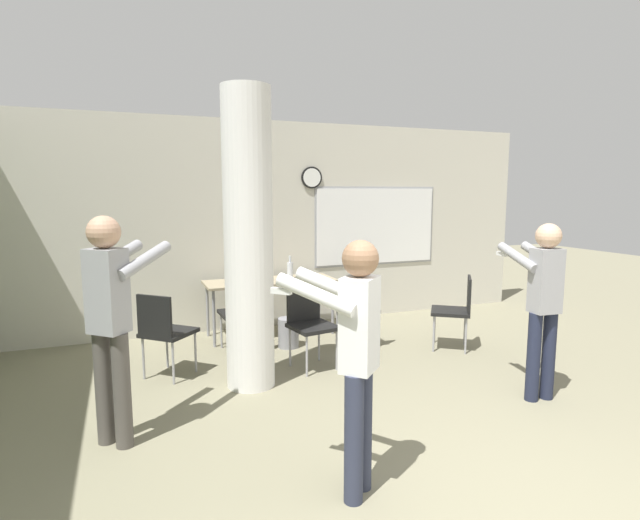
# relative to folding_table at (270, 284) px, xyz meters

# --- Properties ---
(wall_back) EXTENTS (8.00, 0.15, 2.80)m
(wall_back) POSITION_rel_folding_table_xyz_m (0.23, 0.52, 0.73)
(wall_back) COLOR beige
(wall_back) RESTS_ON ground_plane
(support_pillar) EXTENTS (0.46, 0.46, 2.80)m
(support_pillar) POSITION_rel_folding_table_xyz_m (-0.65, -1.57, 0.73)
(support_pillar) COLOR white
(support_pillar) RESTS_ON ground_plane
(folding_table) EXTENTS (1.66, 0.61, 0.73)m
(folding_table) POSITION_rel_folding_table_xyz_m (0.00, 0.00, 0.00)
(folding_table) COLOR tan
(folding_table) RESTS_ON ground_plane
(bottle_on_table) EXTENTS (0.08, 0.08, 0.30)m
(bottle_on_table) POSITION_rel_folding_table_xyz_m (0.28, 0.03, 0.17)
(bottle_on_table) COLOR silver
(bottle_on_table) RESTS_ON folding_table
(waste_bin) EXTENTS (0.25, 0.25, 0.35)m
(waste_bin) POSITION_rel_folding_table_xyz_m (0.05, -0.58, -0.50)
(waste_bin) COLOR gray
(waste_bin) RESTS_ON ground_plane
(chair_table_left) EXTENTS (0.46, 0.46, 0.87)m
(chair_table_left) POSITION_rel_folding_table_xyz_m (-0.51, -0.56, -0.16)
(chair_table_left) COLOR black
(chair_table_left) RESTS_ON ground_plane
(chair_table_front) EXTENTS (0.51, 0.51, 0.87)m
(chair_table_front) POSITION_rel_folding_table_xyz_m (0.06, -1.29, -0.16)
(chair_table_front) COLOR black
(chair_table_front) RESTS_ON ground_plane
(chair_near_pillar) EXTENTS (0.62, 0.62, 0.87)m
(chair_near_pillar) POSITION_rel_folding_table_xyz_m (-1.40, -1.08, -0.16)
(chair_near_pillar) COLOR black
(chair_near_pillar) RESTS_ON ground_plane
(chair_mid_room) EXTENTS (0.61, 0.61, 0.87)m
(chair_mid_room) POSITION_rel_folding_table_xyz_m (1.89, -1.37, -0.16)
(chair_mid_room) COLOR black
(chair_mid_room) RESTS_ON ground_plane
(chair_table_right) EXTENTS (0.46, 0.46, 0.87)m
(chair_table_right) POSITION_rel_folding_table_xyz_m (0.84, -0.88, -0.16)
(chair_table_right) COLOR black
(chair_table_right) RESTS_ON ground_plane
(person_watching_back) EXTENTS (0.64, 0.66, 1.69)m
(person_watching_back) POSITION_rel_folding_table_xyz_m (-1.84, -2.31, 0.32)
(person_watching_back) COLOR #514C47
(person_watching_back) RESTS_ON ground_plane
(person_playing_front) EXTENTS (0.61, 0.61, 1.58)m
(person_playing_front) POSITION_rel_folding_table_xyz_m (-0.48, -3.53, 0.26)
(person_playing_front) COLOR #2D3347
(person_playing_front) RESTS_ON ground_plane
(person_playing_side) EXTENTS (0.39, 0.64, 1.59)m
(person_playing_side) POSITION_rel_folding_table_xyz_m (1.69, -2.83, 0.26)
(person_playing_side) COLOR #1E2338
(person_playing_side) RESTS_ON ground_plane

